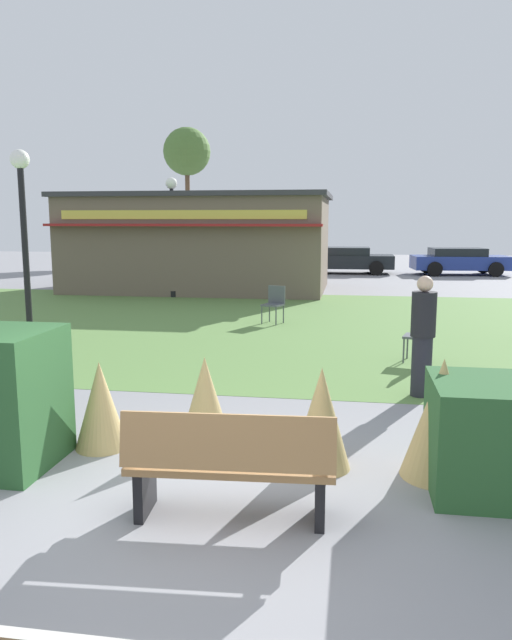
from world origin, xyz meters
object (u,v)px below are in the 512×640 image
Objects in this scene: parked_car_center_slot at (346,259)px; parked_car_east_slot at (459,260)px; cafe_chair_west at (275,301)px; lamppost_mid at (24,223)px; food_kiosk at (201,242)px; cafe_chair_north at (423,332)px; park_bench at (230,465)px; tree_left_bg at (187,153)px; parked_car_west_slot at (229,258)px; lamppost_far at (172,222)px; person_strolling at (423,336)px.

parked_car_east_slot is at bearing -0.03° from parked_car_center_slot.
cafe_chair_west is 14.41m from parked_car_center_slot.
lamppost_mid is 0.41× the size of food_kiosk.
cafe_chair_north is 0.21× the size of parked_car_center_slot.
parked_car_center_slot is at bearing 179.97° from parked_car_east_slot.
park_bench is 0.22× the size of tree_left_bg.
lamppost_mid reaches higher than park_bench.
parked_car_center_slot reaches higher than cafe_chair_west.
parked_car_west_slot reaches higher than cafe_chair_north.
park_bench is 0.40× the size of parked_car_east_slot.
parked_car_west_slot is at bearing 93.94° from food_kiosk.
lamppost_mid is (-5.29, 6.37, 1.90)m from park_bench.
cafe_chair_west is 15.75m from parked_car_east_slot.
tree_left_bg reaches higher than parked_car_west_slot.
lamppost_mid is 4.21× the size of cafe_chair_west.
lamppost_mid is at bearing 177.80° from cafe_chair_north.
lamppost_far is 18.48m from tree_left_bg.
parked_car_center_slot is at bearing -30.74° from person_strolling.
tree_left_bg is (-4.57, 15.12, 4.70)m from food_kiosk.
parked_car_center_slot is 0.54× the size of tree_left_bg.
lamppost_mid is at bearing 129.69° from park_bench.
parked_car_center_slot reaches higher than cafe_chair_north.
person_strolling reaches higher than cafe_chair_north.
park_bench is 33.51m from tree_left_bg.
food_kiosk is at bearing 121.92° from cafe_chair_north.
tree_left_bg is at bearing 106.81° from food_kiosk.
park_bench is 8.49m from lamppost_mid.
lamppost_far is 0.41× the size of food_kiosk.
tree_left_bg is at bearing 117.84° from parked_car_west_slot.
lamppost_far is at bearing 85.78° from lamppost_mid.
food_kiosk is (-4.41, 16.63, 1.19)m from park_bench.
parked_car_center_slot is 0.97× the size of parked_car_east_slot.
park_bench is 17.24m from food_kiosk.
parked_car_center_slot is 13.56m from tree_left_bg.
cafe_chair_north is 19.33m from parked_car_west_slot.
park_bench is 6.45m from cafe_chair_north.
park_bench is 24.08m from parked_car_center_slot.
lamppost_far is at bearing 108.32° from park_bench.
tree_left_bg is at bearing 110.19° from cafe_chair_west.
food_kiosk reaches higher than cafe_chair_west.
parked_car_center_slot is (5.90, 17.70, -1.74)m from lamppost_mid.
person_strolling is (-0.24, -2.11, 0.33)m from cafe_chair_north.
cafe_chair_north is 28.58m from tree_left_bg.
parked_car_east_slot is 0.55× the size of tree_left_bg.
cafe_chair_west is 0.21× the size of parked_car_west_slot.
parked_car_west_slot is (-4.92, 24.07, 0.16)m from park_bench.
lamppost_mid is 7.68m from cafe_chair_north.
tree_left_bg reaches higher than cafe_chair_west.
food_kiosk is 2.15× the size of parked_car_center_slot.
lamppost_far is at bearing -1.54° from person_strolling.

